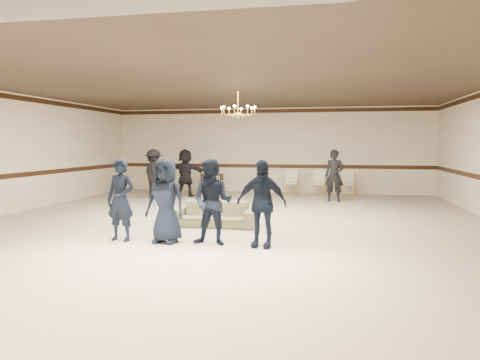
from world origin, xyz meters
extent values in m
cube|color=#C0AF94|center=(0.00, 0.00, 0.00)|extent=(12.00, 14.00, 0.01)
cube|color=#36281E|center=(0.00, 0.00, 3.20)|extent=(12.00, 14.00, 0.01)
cube|color=beige|center=(0.00, 7.00, 1.60)|extent=(12.00, 0.01, 3.20)
cube|color=beige|center=(0.00, -7.00, 1.60)|extent=(12.00, 0.01, 3.20)
cube|color=beige|center=(-6.00, 0.00, 1.60)|extent=(0.01, 14.00, 3.20)
cube|color=#361D10|center=(0.00, 6.99, 1.00)|extent=(12.00, 0.02, 0.14)
cube|color=#361D10|center=(0.00, 6.99, 3.08)|extent=(12.00, 0.02, 0.14)
imported|color=black|center=(-1.61, -2.27, 0.78)|extent=(0.62, 0.45, 1.57)
imported|color=black|center=(-0.71, -2.27, 0.78)|extent=(0.83, 0.61, 1.57)
imported|color=black|center=(0.19, -2.27, 0.78)|extent=(0.81, 0.65, 1.57)
imported|color=black|center=(1.09, -2.27, 0.78)|extent=(0.96, 0.49, 1.57)
imported|color=#797851|center=(-0.25, -0.43, 0.28)|extent=(1.90, 0.75, 0.55)
imported|color=black|center=(-3.59, 4.27, 0.83)|extent=(1.18, 1.21, 1.67)
imported|color=black|center=(-2.69, 4.97, 0.83)|extent=(1.55, 0.51, 1.67)
imported|color=black|center=(2.41, 4.57, 0.83)|extent=(0.62, 0.41, 1.67)
cube|color=black|center=(-2.11, 6.42, 0.35)|extent=(0.86, 0.40, 0.71)
camera|label=1|loc=(2.30, -10.26, 1.84)|focal=34.19mm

